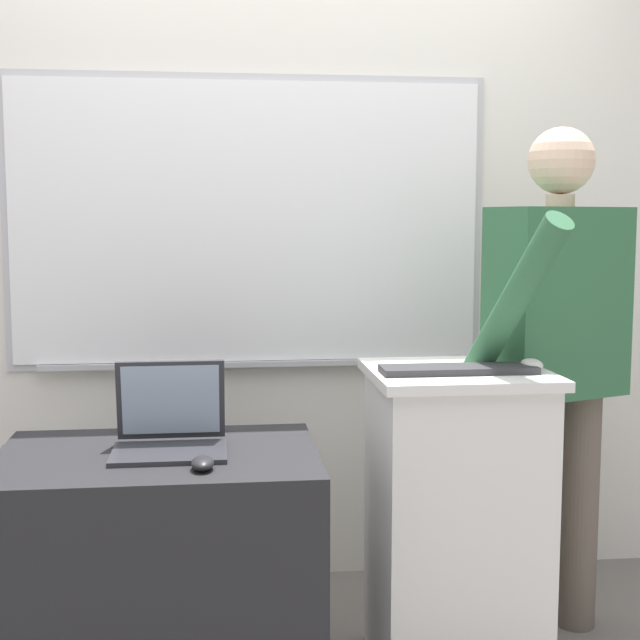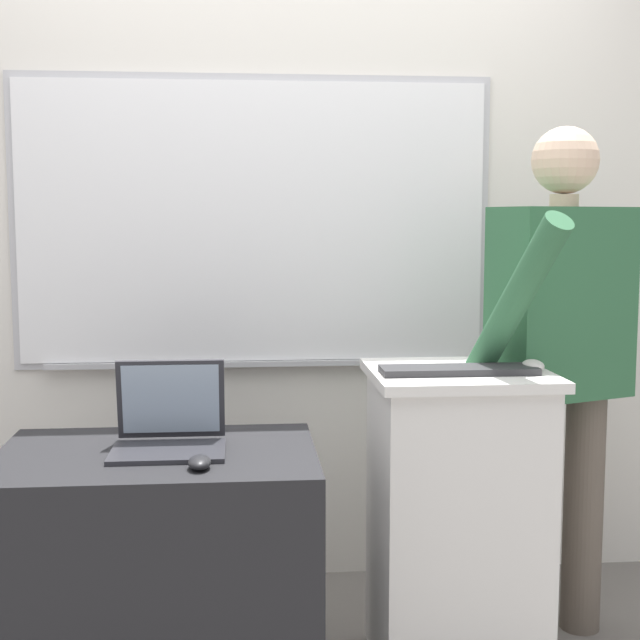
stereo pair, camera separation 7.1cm
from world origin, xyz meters
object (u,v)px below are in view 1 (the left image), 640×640
(computer_mouse_by_laptop, at_px, (203,463))
(computer_mouse_by_keyboard, at_px, (532,364))
(lectern_podium, at_px, (455,519))
(side_desk, at_px, (160,578))
(laptop, at_px, (170,424))
(wireless_keyboard, at_px, (458,369))
(person_presenter, at_px, (557,347))

(computer_mouse_by_laptop, bearing_deg, computer_mouse_by_keyboard, 13.99)
(lectern_podium, relative_size, side_desk, 1.04)
(laptop, relative_size, computer_mouse_by_laptop, 3.15)
(laptop, distance_m, wireless_keyboard, 0.84)
(laptop, bearing_deg, computer_mouse_by_laptop, -67.37)
(laptop, distance_m, computer_mouse_by_keyboard, 1.07)
(lectern_podium, xyz_separation_m, computer_mouse_by_keyboard, (0.21, -0.04, 0.48))
(person_presenter, distance_m, laptop, 1.25)
(computer_mouse_by_keyboard, bearing_deg, wireless_keyboard, -175.17)
(lectern_podium, relative_size, computer_mouse_by_keyboard, 9.28)
(laptop, xyz_separation_m, wireless_keyboard, (0.83, -0.00, 0.14))
(computer_mouse_by_laptop, bearing_deg, wireless_keyboard, 16.70)
(person_presenter, bearing_deg, side_desk, 171.88)
(side_desk, bearing_deg, lectern_podium, 6.53)
(lectern_podium, height_order, laptop, laptop)
(person_presenter, bearing_deg, laptop, 170.39)
(person_presenter, xyz_separation_m, computer_mouse_by_keyboard, (-0.16, -0.21, -0.02))
(computer_mouse_by_laptop, bearing_deg, lectern_podium, 20.62)
(wireless_keyboard, bearing_deg, computer_mouse_by_laptop, -163.30)
(side_desk, xyz_separation_m, computer_mouse_by_keyboard, (1.09, 0.06, 0.58))
(lectern_podium, distance_m, computer_mouse_by_laptop, 0.85)
(person_presenter, relative_size, computer_mouse_by_keyboard, 16.61)
(side_desk, height_order, computer_mouse_by_keyboard, computer_mouse_by_keyboard)
(side_desk, xyz_separation_m, computer_mouse_by_laptop, (0.13, -0.18, 0.38))
(lectern_podium, xyz_separation_m, side_desk, (-0.88, -0.10, -0.10))
(lectern_podium, bearing_deg, wireless_keyboard, -104.18)
(lectern_podium, relative_size, laptop, 2.95)
(laptop, bearing_deg, side_desk, -130.62)
(side_desk, relative_size, laptop, 2.83)
(wireless_keyboard, relative_size, computer_mouse_by_laptop, 4.52)
(laptop, bearing_deg, person_presenter, 10.72)
(person_presenter, bearing_deg, computer_mouse_by_keyboard, -147.21)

